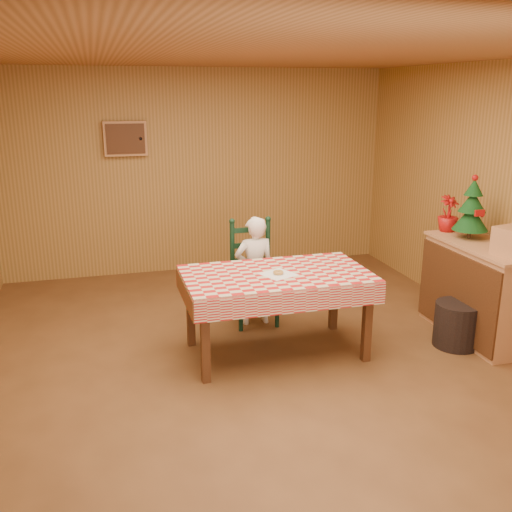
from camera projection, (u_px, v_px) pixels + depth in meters
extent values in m
plane|color=brown|center=(262.00, 366.00, 4.98)|extent=(6.00, 6.00, 0.00)
cube|color=#AA7D3D|center=(198.00, 172.00, 7.39)|extent=(5.00, 0.10, 2.60)
cube|color=#A56D3D|center=(263.00, 51.00, 4.25)|extent=(5.00, 6.00, 0.10)
cube|color=tan|center=(125.00, 139.00, 6.98)|extent=(0.52, 0.08, 0.42)
cube|color=#512C15|center=(126.00, 139.00, 6.93)|extent=(0.46, 0.02, 0.36)
sphere|color=black|center=(141.00, 139.00, 6.97)|extent=(0.04, 0.04, 0.04)
cube|color=#512C15|center=(276.00, 278.00, 5.05)|extent=(1.60, 0.90, 0.06)
cube|color=#512C15|center=(205.00, 343.00, 4.62)|extent=(0.07, 0.07, 0.69)
cube|color=#512C15|center=(367.00, 325.00, 5.00)|extent=(0.07, 0.07, 0.69)
cube|color=#512C15|center=(191.00, 311.00, 5.31)|extent=(0.07, 0.07, 0.69)
cube|color=#512C15|center=(334.00, 296.00, 5.68)|extent=(0.07, 0.07, 0.69)
cube|color=#B51918|center=(277.00, 274.00, 5.04)|extent=(1.64, 0.94, 0.02)
cube|color=#B51918|center=(294.00, 303.00, 4.63)|extent=(1.64, 0.02, 0.18)
cube|color=#B51918|center=(262.00, 269.00, 5.50)|extent=(1.64, 0.02, 0.18)
cube|color=#265326|center=(185.00, 293.00, 4.85)|extent=(0.02, 0.94, 0.18)
cube|color=#265326|center=(361.00, 277.00, 5.27)|extent=(0.02, 0.94, 0.18)
cube|color=black|center=(255.00, 283.00, 5.80)|extent=(0.44, 0.40, 0.04)
cylinder|color=black|center=(241.00, 312.00, 5.66)|extent=(0.04, 0.04, 0.41)
cylinder|color=black|center=(277.00, 308.00, 5.76)|extent=(0.04, 0.04, 0.41)
cylinder|color=black|center=(233.00, 300.00, 5.97)|extent=(0.04, 0.04, 0.41)
cylinder|color=black|center=(268.00, 297.00, 6.07)|extent=(0.04, 0.04, 0.41)
cylinder|color=black|center=(232.00, 250.00, 5.82)|extent=(0.05, 0.05, 0.60)
sphere|color=black|center=(232.00, 221.00, 5.74)|extent=(0.06, 0.06, 0.06)
cylinder|color=black|center=(268.00, 247.00, 5.92)|extent=(0.05, 0.05, 0.60)
sphere|color=black|center=(268.00, 219.00, 5.84)|extent=(0.06, 0.06, 0.06)
cube|color=black|center=(250.00, 260.00, 5.90)|extent=(0.38, 0.03, 0.05)
cube|color=black|center=(250.00, 245.00, 5.86)|extent=(0.38, 0.03, 0.05)
cube|color=black|center=(250.00, 230.00, 5.81)|extent=(0.38, 0.03, 0.05)
imported|color=white|center=(255.00, 271.00, 5.77)|extent=(0.41, 0.27, 1.12)
cube|color=white|center=(278.00, 274.00, 4.99)|extent=(0.34, 0.34, 0.00)
torus|color=#C49146|center=(278.00, 272.00, 4.98)|extent=(0.12, 0.12, 0.03)
cube|color=tan|center=(479.00, 292.00, 5.48)|extent=(0.50, 1.20, 0.90)
cube|color=tan|center=(485.00, 246.00, 5.35)|extent=(0.54, 1.24, 0.03)
cube|color=#512C15|center=(456.00, 295.00, 5.42)|extent=(0.02, 1.20, 0.80)
cylinder|color=#512C15|center=(469.00, 234.00, 5.57)|extent=(0.04, 0.04, 0.08)
cone|color=#0D3B15|center=(471.00, 218.00, 5.52)|extent=(0.34, 0.34, 0.24)
cone|color=#0D3B15|center=(473.00, 202.00, 5.48)|extent=(0.26, 0.26, 0.20)
cone|color=#0D3B15|center=(474.00, 187.00, 5.44)|extent=(0.18, 0.18, 0.16)
sphere|color=#AC110F|center=(475.00, 178.00, 5.42)|extent=(0.06, 0.06, 0.06)
cube|color=#AC110F|center=(480.00, 213.00, 5.36)|extent=(0.10, 0.02, 0.06)
sphere|color=#AC110F|center=(482.00, 216.00, 5.48)|extent=(0.04, 0.04, 0.04)
sphere|color=#AC110F|center=(463.00, 207.00, 5.52)|extent=(0.04, 0.04, 0.04)
sphere|color=#AC110F|center=(471.00, 196.00, 5.56)|extent=(0.04, 0.04, 0.04)
imported|color=#AC110F|center=(448.00, 214.00, 5.79)|extent=(0.24, 0.24, 0.37)
cylinder|color=black|center=(457.00, 325.00, 5.33)|extent=(0.46, 0.46, 0.42)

